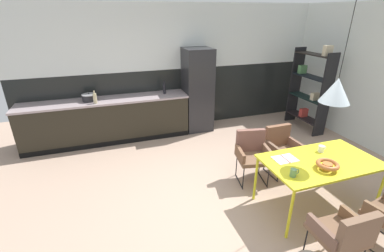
{
  "coord_description": "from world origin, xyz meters",
  "views": [
    {
      "loc": [
        -1.56,
        -2.85,
        2.54
      ],
      "look_at": [
        -0.37,
        0.72,
        0.91
      ],
      "focal_mm": 24.72,
      "sensor_mm": 36.0,
      "label": 1
    }
  ],
  "objects_px": {
    "refrigerator_column": "(198,90)",
    "bottle_vinegar_dark": "(95,98)",
    "armchair_near_window": "(346,233)",
    "fruit_bowl": "(328,165)",
    "pendant_lamp_over_table_near": "(336,90)",
    "open_book": "(285,159)",
    "bottle_oil_tall": "(164,88)",
    "dining_table": "(320,164)",
    "open_shelf_unit": "(310,88)",
    "armchair_corner_seat": "(252,150)",
    "mug_wide_latte": "(294,173)",
    "cooking_pot": "(89,98)",
    "mug_glass_clear": "(321,149)",
    "armchair_facing_counter": "(281,144)"
  },
  "relations": [
    {
      "from": "dining_table",
      "to": "armchair_near_window",
      "type": "height_order",
      "value": "armchair_near_window"
    },
    {
      "from": "bottle_oil_tall",
      "to": "dining_table",
      "type": "bearing_deg",
      "value": -66.08
    },
    {
      "from": "armchair_corner_seat",
      "to": "open_shelf_unit",
      "type": "distance_m",
      "value": 2.75
    },
    {
      "from": "fruit_bowl",
      "to": "pendant_lamp_over_table_near",
      "type": "xyz_separation_m",
      "value": [
        0.09,
        0.2,
        0.89
      ]
    },
    {
      "from": "open_book",
      "to": "bottle_oil_tall",
      "type": "distance_m",
      "value": 3.12
    },
    {
      "from": "fruit_bowl",
      "to": "open_shelf_unit",
      "type": "relative_size",
      "value": 0.14
    },
    {
      "from": "open_book",
      "to": "bottle_vinegar_dark",
      "type": "bearing_deg",
      "value": 130.91
    },
    {
      "from": "mug_glass_clear",
      "to": "armchair_facing_counter",
      "type": "bearing_deg",
      "value": 98.39
    },
    {
      "from": "cooking_pot",
      "to": "bottle_oil_tall",
      "type": "bearing_deg",
      "value": 0.89
    },
    {
      "from": "refrigerator_column",
      "to": "bottle_vinegar_dark",
      "type": "xyz_separation_m",
      "value": [
        -2.18,
        -0.2,
        0.09
      ]
    },
    {
      "from": "mug_glass_clear",
      "to": "open_shelf_unit",
      "type": "distance_m",
      "value": 2.68
    },
    {
      "from": "mug_wide_latte",
      "to": "pendant_lamp_over_table_near",
      "type": "bearing_deg",
      "value": 18.5
    },
    {
      "from": "open_book",
      "to": "cooking_pot",
      "type": "height_order",
      "value": "cooking_pot"
    },
    {
      "from": "refrigerator_column",
      "to": "armchair_corner_seat",
      "type": "distance_m",
      "value": 2.27
    },
    {
      "from": "armchair_near_window",
      "to": "cooking_pot",
      "type": "relative_size",
      "value": 2.82
    },
    {
      "from": "mug_wide_latte",
      "to": "armchair_corner_seat",
      "type": "bearing_deg",
      "value": 85.28
    },
    {
      "from": "bottle_oil_tall",
      "to": "armchair_corner_seat",
      "type": "bearing_deg",
      "value": -68.6
    },
    {
      "from": "fruit_bowl",
      "to": "cooking_pot",
      "type": "bearing_deg",
      "value": 130.71
    },
    {
      "from": "dining_table",
      "to": "cooking_pot",
      "type": "relative_size",
      "value": 5.4
    },
    {
      "from": "mug_wide_latte",
      "to": "open_shelf_unit",
      "type": "height_order",
      "value": "open_shelf_unit"
    },
    {
      "from": "bottle_vinegar_dark",
      "to": "open_shelf_unit",
      "type": "height_order",
      "value": "open_shelf_unit"
    },
    {
      "from": "bottle_vinegar_dark",
      "to": "bottle_oil_tall",
      "type": "distance_m",
      "value": 1.44
    },
    {
      "from": "refrigerator_column",
      "to": "mug_glass_clear",
      "type": "bearing_deg",
      "value": -74.42
    },
    {
      "from": "dining_table",
      "to": "mug_glass_clear",
      "type": "relative_size",
      "value": 11.98
    },
    {
      "from": "dining_table",
      "to": "open_shelf_unit",
      "type": "relative_size",
      "value": 0.78
    },
    {
      "from": "refrigerator_column",
      "to": "bottle_vinegar_dark",
      "type": "height_order",
      "value": "refrigerator_column"
    },
    {
      "from": "armchair_facing_counter",
      "to": "mug_wide_latte",
      "type": "xyz_separation_m",
      "value": [
        -0.66,
        -1.11,
        0.28
      ]
    },
    {
      "from": "refrigerator_column",
      "to": "pendant_lamp_over_table_near",
      "type": "height_order",
      "value": "pendant_lamp_over_table_near"
    },
    {
      "from": "armchair_near_window",
      "to": "open_book",
      "type": "height_order",
      "value": "armchair_near_window"
    },
    {
      "from": "dining_table",
      "to": "armchair_corner_seat",
      "type": "xyz_separation_m",
      "value": [
        -0.5,
        0.88,
        -0.16
      ]
    },
    {
      "from": "refrigerator_column",
      "to": "bottle_vinegar_dark",
      "type": "relative_size",
      "value": 7.31
    },
    {
      "from": "armchair_corner_seat",
      "to": "bottle_vinegar_dark",
      "type": "distance_m",
      "value": 3.11
    },
    {
      "from": "armchair_facing_counter",
      "to": "mug_glass_clear",
      "type": "relative_size",
      "value": 6.44
    },
    {
      "from": "dining_table",
      "to": "open_shelf_unit",
      "type": "distance_m",
      "value": 2.95
    },
    {
      "from": "open_shelf_unit",
      "to": "fruit_bowl",
      "type": "bearing_deg",
      "value": -36.53
    },
    {
      "from": "pendant_lamp_over_table_near",
      "to": "bottle_oil_tall",
      "type": "bearing_deg",
      "value": 113.99
    },
    {
      "from": "mug_wide_latte",
      "to": "open_book",
      "type": "bearing_deg",
      "value": 67.09
    },
    {
      "from": "refrigerator_column",
      "to": "armchair_near_window",
      "type": "height_order",
      "value": "refrigerator_column"
    },
    {
      "from": "armchair_near_window",
      "to": "open_book",
      "type": "relative_size",
      "value": 2.58
    },
    {
      "from": "refrigerator_column",
      "to": "open_book",
      "type": "height_order",
      "value": "refrigerator_column"
    },
    {
      "from": "dining_table",
      "to": "open_shelf_unit",
      "type": "bearing_deg",
      "value": 52.7
    },
    {
      "from": "dining_table",
      "to": "fruit_bowl",
      "type": "distance_m",
      "value": 0.23
    },
    {
      "from": "armchair_facing_counter",
      "to": "bottle_vinegar_dark",
      "type": "height_order",
      "value": "bottle_vinegar_dark"
    },
    {
      "from": "armchair_near_window",
      "to": "fruit_bowl",
      "type": "height_order",
      "value": "fruit_bowl"
    },
    {
      "from": "open_book",
      "to": "mug_wide_latte",
      "type": "bearing_deg",
      "value": -112.91
    },
    {
      "from": "armchair_near_window",
      "to": "pendant_lamp_over_table_near",
      "type": "height_order",
      "value": "pendant_lamp_over_table_near"
    },
    {
      "from": "armchair_corner_seat",
      "to": "bottle_oil_tall",
      "type": "distance_m",
      "value": 2.47
    },
    {
      "from": "mug_wide_latte",
      "to": "fruit_bowl",
      "type": "bearing_deg",
      "value": 0.28
    },
    {
      "from": "mug_glass_clear",
      "to": "bottle_oil_tall",
      "type": "bearing_deg",
      "value": 118.07
    },
    {
      "from": "open_book",
      "to": "cooking_pot",
      "type": "relative_size",
      "value": 1.09
    }
  ]
}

